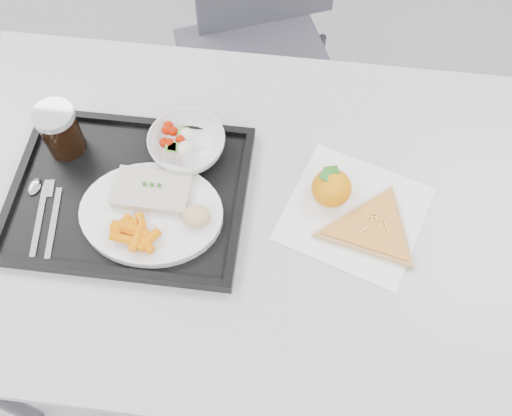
{
  "coord_description": "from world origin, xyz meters",
  "views": [
    {
      "loc": [
        0.11,
        -0.23,
        1.71
      ],
      "look_at": [
        0.05,
        0.29,
        0.77
      ],
      "focal_mm": 40.0,
      "sensor_mm": 36.0,
      "label": 1
    }
  ],
  "objects_px": {
    "dinner_plate": "(151,213)",
    "table": "(233,222)",
    "chair": "(262,28)",
    "pizza_slice": "(373,229)",
    "tangerine": "(332,188)",
    "tray": "(129,194)",
    "salad_bowl": "(187,145)",
    "cola_glass": "(60,130)"
  },
  "relations": [
    {
      "from": "pizza_slice",
      "to": "tangerine",
      "type": "bearing_deg",
      "value": 142.36
    },
    {
      "from": "cola_glass",
      "to": "table",
      "type": "bearing_deg",
      "value": -14.15
    },
    {
      "from": "pizza_slice",
      "to": "table",
      "type": "bearing_deg",
      "value": 175.15
    },
    {
      "from": "chair",
      "to": "cola_glass",
      "type": "bearing_deg",
      "value": -117.58
    },
    {
      "from": "pizza_slice",
      "to": "dinner_plate",
      "type": "bearing_deg",
      "value": -176.54
    },
    {
      "from": "tangerine",
      "to": "tray",
      "type": "bearing_deg",
      "value": -173.23
    },
    {
      "from": "cola_glass",
      "to": "salad_bowl",
      "type": "bearing_deg",
      "value": 4.08
    },
    {
      "from": "dinner_plate",
      "to": "cola_glass",
      "type": "relative_size",
      "value": 2.5
    },
    {
      "from": "table",
      "to": "tray",
      "type": "relative_size",
      "value": 2.67
    },
    {
      "from": "chair",
      "to": "salad_bowl",
      "type": "relative_size",
      "value": 6.11
    },
    {
      "from": "tangerine",
      "to": "dinner_plate",
      "type": "bearing_deg",
      "value": -164.85
    },
    {
      "from": "tray",
      "to": "pizza_slice",
      "type": "distance_m",
      "value": 0.47
    },
    {
      "from": "chair",
      "to": "salad_bowl",
      "type": "distance_m",
      "value": 0.66
    },
    {
      "from": "salad_bowl",
      "to": "tangerine",
      "type": "bearing_deg",
      "value": -12.28
    },
    {
      "from": "chair",
      "to": "dinner_plate",
      "type": "height_order",
      "value": "chair"
    },
    {
      "from": "chair",
      "to": "table",
      "type": "bearing_deg",
      "value": -88.14
    },
    {
      "from": "table",
      "to": "tangerine",
      "type": "height_order",
      "value": "tangerine"
    },
    {
      "from": "table",
      "to": "dinner_plate",
      "type": "distance_m",
      "value": 0.18
    },
    {
      "from": "pizza_slice",
      "to": "chair",
      "type": "bearing_deg",
      "value": 111.94
    },
    {
      "from": "dinner_plate",
      "to": "table",
      "type": "bearing_deg",
      "value": 18.43
    },
    {
      "from": "table",
      "to": "salad_bowl",
      "type": "xyz_separation_m",
      "value": [
        -0.1,
        0.1,
        0.11
      ]
    },
    {
      "from": "table",
      "to": "cola_glass",
      "type": "bearing_deg",
      "value": 165.85
    },
    {
      "from": "table",
      "to": "tangerine",
      "type": "distance_m",
      "value": 0.22
    },
    {
      "from": "cola_glass",
      "to": "chair",
      "type": "bearing_deg",
      "value": 62.42
    },
    {
      "from": "salad_bowl",
      "to": "cola_glass",
      "type": "distance_m",
      "value": 0.25
    },
    {
      "from": "table",
      "to": "pizza_slice",
      "type": "relative_size",
      "value": 4.33
    },
    {
      "from": "table",
      "to": "tray",
      "type": "distance_m",
      "value": 0.21
    },
    {
      "from": "salad_bowl",
      "to": "pizza_slice",
      "type": "bearing_deg",
      "value": -18.87
    },
    {
      "from": "dinner_plate",
      "to": "salad_bowl",
      "type": "bearing_deg",
      "value": 74.69
    },
    {
      "from": "salad_bowl",
      "to": "tangerine",
      "type": "relative_size",
      "value": 1.71
    },
    {
      "from": "cola_glass",
      "to": "tangerine",
      "type": "height_order",
      "value": "cola_glass"
    },
    {
      "from": "dinner_plate",
      "to": "pizza_slice",
      "type": "distance_m",
      "value": 0.42
    },
    {
      "from": "dinner_plate",
      "to": "chair",
      "type": "bearing_deg",
      "value": 80.85
    },
    {
      "from": "dinner_plate",
      "to": "pizza_slice",
      "type": "bearing_deg",
      "value": 3.46
    },
    {
      "from": "tray",
      "to": "salad_bowl",
      "type": "bearing_deg",
      "value": 48.22
    },
    {
      "from": "tray",
      "to": "dinner_plate",
      "type": "distance_m",
      "value": 0.07
    },
    {
      "from": "salad_bowl",
      "to": "cola_glass",
      "type": "relative_size",
      "value": 1.41
    },
    {
      "from": "dinner_plate",
      "to": "tangerine",
      "type": "distance_m",
      "value": 0.34
    },
    {
      "from": "chair",
      "to": "cola_glass",
      "type": "xyz_separation_m",
      "value": [
        -0.32,
        -0.62,
        0.28
      ]
    },
    {
      "from": "dinner_plate",
      "to": "pizza_slice",
      "type": "xyz_separation_m",
      "value": [
        0.41,
        0.03,
        -0.01
      ]
    },
    {
      "from": "tangerine",
      "to": "pizza_slice",
      "type": "bearing_deg",
      "value": -37.64
    },
    {
      "from": "tangerine",
      "to": "pizza_slice",
      "type": "relative_size",
      "value": 0.32
    }
  ]
}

